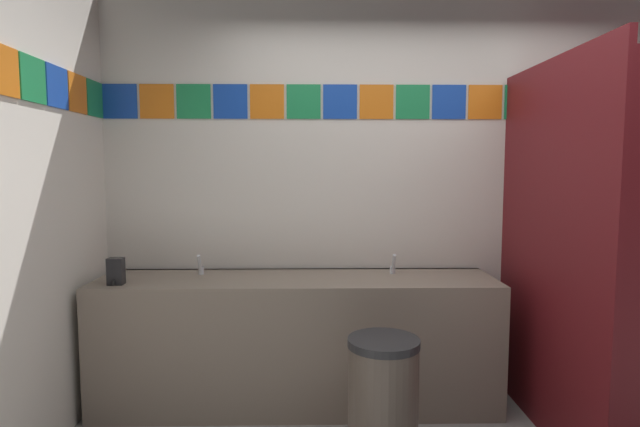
{
  "coord_description": "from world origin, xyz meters",
  "views": [
    {
      "loc": [
        -0.68,
        -1.99,
        1.52
      ],
      "look_at": [
        -0.63,
        0.84,
        1.26
      ],
      "focal_mm": 28.29,
      "sensor_mm": 36.0,
      "label": 1
    }
  ],
  "objects": [
    {
      "name": "soap_dispenser",
      "position": [
        -1.85,
        0.98,
        0.9
      ],
      "size": [
        0.09,
        0.09,
        0.16
      ],
      "color": "black",
      "rests_on": "vanity_counter"
    },
    {
      "name": "toilet",
      "position": [
        1.29,
        1.03,
        0.3
      ],
      "size": [
        0.39,
        0.49,
        0.74
      ],
      "color": "white",
      "rests_on": "ground_plane"
    },
    {
      "name": "vanity_counter",
      "position": [
        -0.78,
        1.16,
        0.42
      ],
      "size": [
        2.51,
        0.58,
        0.82
      ],
      "color": "gray",
      "rests_on": "ground_plane"
    },
    {
      "name": "trash_bin",
      "position": [
        -0.32,
        0.44,
        0.34
      ],
      "size": [
        0.36,
        0.36,
        0.67
      ],
      "color": "brown",
      "rests_on": "ground_plane"
    },
    {
      "name": "wall_back",
      "position": [
        0.0,
        1.48,
        1.36
      ],
      "size": [
        4.16,
        0.09,
        2.72
      ],
      "color": "silver",
      "rests_on": "ground_plane"
    },
    {
      "name": "faucet_left",
      "position": [
        -1.4,
        1.24,
        0.88
      ],
      "size": [
        0.04,
        0.1,
        0.14
      ],
      "color": "silver",
      "rests_on": "vanity_counter"
    },
    {
      "name": "stall_divider",
      "position": [
        0.83,
        0.54,
        1.06
      ],
      "size": [
        0.92,
        1.31,
        2.12
      ],
      "color": "maroon",
      "rests_on": "ground_plane"
    },
    {
      "name": "faucet_right",
      "position": [
        -0.15,
        1.24,
        0.88
      ],
      "size": [
        0.04,
        0.1,
        0.14
      ],
      "color": "silver",
      "rests_on": "vanity_counter"
    }
  ]
}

